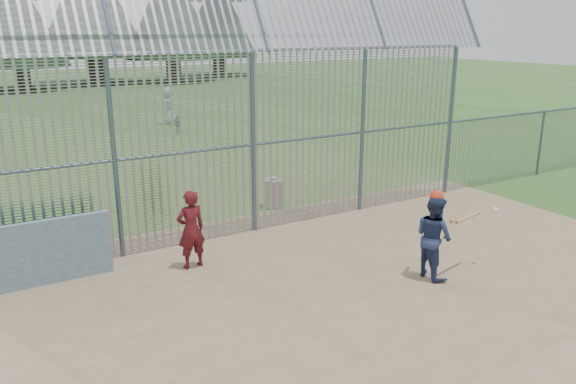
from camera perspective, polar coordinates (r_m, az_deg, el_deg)
ground at (r=10.14m, az=5.83°, el=-9.84°), size 120.00×120.00×0.00m
dirt_infield at (r=9.78m, az=7.59°, el=-10.87°), size 14.00×10.00×0.02m
dugout_wall at (r=10.92m, az=-24.01°, el=-5.74°), size 2.50×0.12×1.20m
batter at (r=10.60m, az=14.58°, el=-4.41°), size 0.63×0.79×1.56m
onlooker at (r=10.81m, az=-9.83°, el=-3.76°), size 0.58×0.41×1.53m
bg_kid_standing at (r=27.45m, az=-11.93°, el=8.54°), size 1.01×0.99×1.76m
bg_kid_seated at (r=25.14m, az=-11.13°, el=6.81°), size 0.49×0.48×0.83m
batting_gear at (r=10.50m, az=15.69°, el=-0.98°), size 1.51×0.40×0.63m
trash_can at (r=14.40m, az=-1.48°, el=-0.10°), size 0.56×0.56×0.82m
backstop_fence at (r=13.12m, az=3.67°, el=7.11°), size 20.09×0.81×5.30m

